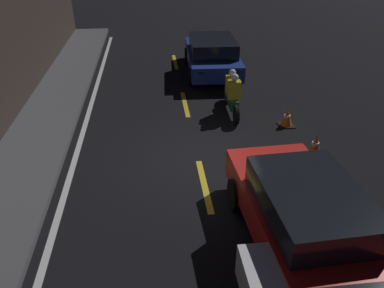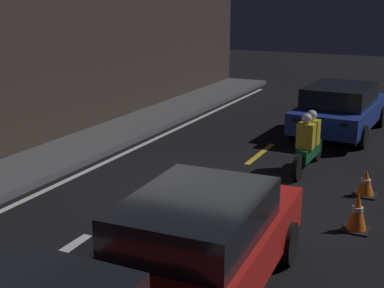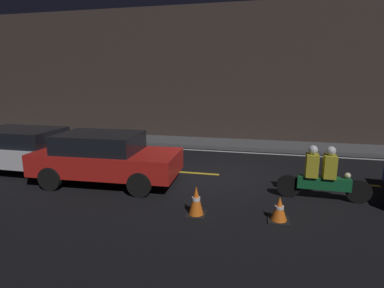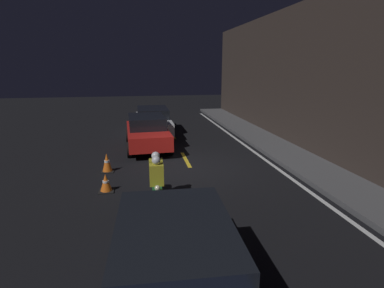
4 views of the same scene
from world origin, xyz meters
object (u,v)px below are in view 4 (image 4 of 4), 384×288
Objects in this scene: sedan_white at (153,120)px; motorcycle at (157,181)px; taxi_red at (147,131)px; traffic_cone_mid at (106,183)px; traffic_cone_near at (107,163)px; sedan_blue at (176,269)px.

sedan_white is 8.75m from motorcycle.
taxi_red reaches higher than traffic_cone_mid.
motorcycle is at bearing -2.17° from taxi_red.
traffic_cone_near is 1.75m from traffic_cone_mid.
motorcycle is at bearing -176.99° from sedan_blue.
sedan_white reaches higher than motorcycle.
taxi_red is 1.89× the size of motorcycle.
sedan_white is 6.27m from traffic_cone_near.
sedan_white is at bearing 166.85° from traffic_cone_mid.
taxi_red is at bearing -7.72° from sedan_white.
sedan_blue is at bearing 13.38° from traffic_cone_near.
traffic_cone_mid is at bearing -160.71° from sedan_blue.
motorcycle is 1.79m from traffic_cone_mid.
taxi_red reaches higher than sedan_blue.
sedan_blue is at bearing 2.07° from motorcycle.
sedan_white is 7.92m from traffic_cone_mid.
sedan_white is 3.04m from taxi_red.
taxi_red reaches higher than motorcycle.
sedan_blue is (12.50, -0.36, 0.01)m from sedan_white.
motorcycle is 4.05× the size of traffic_cone_mid.
taxi_red is 9.49m from sedan_blue.
sedan_blue is 5.04m from traffic_cone_mid.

